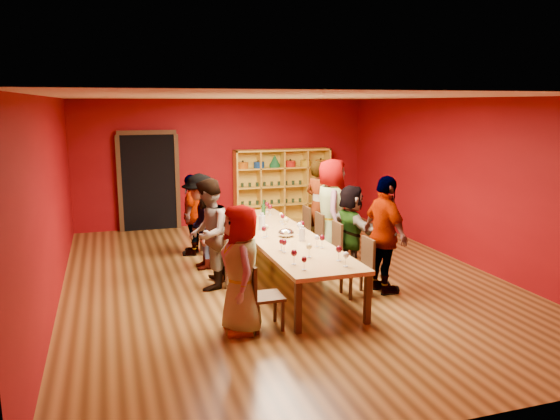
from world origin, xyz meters
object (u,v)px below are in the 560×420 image
Objects in this scene: person_right_1 at (385,235)px; person_right_2 at (351,228)px; chair_person_left_3 at (216,240)px; chair_person_right_4 at (301,226)px; tasting_table at (282,238)px; shelving_unit at (282,182)px; chair_person_right_3 at (314,234)px; chair_person_left_2 at (229,256)px; person_left_2 at (208,234)px; spittoon_bowl at (286,233)px; wine_bottle at (263,210)px; chair_person_left_0 at (260,292)px; person_left_4 at (192,215)px; person_right_4 at (319,205)px; person_left_0 at (241,269)px; chair_person_left_4 at (207,228)px; chair_person_right_2 at (331,245)px; chair_person_right_1 at (361,264)px; person_right_3 at (331,209)px; person_left_3 at (201,222)px.

person_right_1 is 1.18m from person_right_2.
chair_person_right_4 is (1.82, 0.55, 0.00)m from chair_person_left_3.
tasting_table is 1.88× the size of shelving_unit.
chair_person_left_3 is 0.49× the size of person_right_1.
chair_person_left_3 and chair_person_right_3 have the same top height.
chair_person_left_2 is at bearing -138.23° from chair_person_right_4.
person_left_2 is 1.15× the size of person_right_2.
spittoon_bowl is 0.82× the size of wine_bottle.
tasting_table is 5.06× the size of chair_person_left_0.
person_right_1 is at bearing -43.93° from chair_person_left_3.
person_left_4 reaches higher than spittoon_bowl.
person_right_1 is 1.02× the size of person_right_4.
spittoon_bowl is at bearing -131.69° from chair_person_right_3.
person_left_2 is at bearing -129.57° from wine_bottle.
chair_person_right_3 is (2.16, 0.94, -0.38)m from person_left_2.
chair_person_left_3 is at bearing -124.88° from shelving_unit.
person_left_2 reaches higher than tasting_table.
person_left_0 reaches higher than chair_person_left_4.
chair_person_right_3 is at bearing 128.63° from person_right_4.
chair_person_right_2 is 2.79× the size of wine_bottle.
tasting_table is at bearing -65.29° from chair_person_left_4.
person_right_4 is (0.36, 1.51, 0.41)m from chair_person_right_2.
shelving_unit is at bearing 72.89° from spittoon_bowl.
person_right_2 is at bearing 41.60° from chair_person_left_0.
chair_person_right_1 is 0.47× the size of person_right_3.
person_left_2 is 1.12× the size of person_left_4.
person_left_0 reaches higher than chair_person_right_2.
shelving_unit is at bearing 69.62° from chair_person_left_0.
wine_bottle is (1.05, 0.61, 0.38)m from chair_person_left_3.
person_right_1 is (2.46, 0.77, 0.08)m from person_left_0.
person_right_4 is at bearing 36.69° from chair_person_left_2.
wine_bottle is at bearing 73.28° from chair_person_left_0.
chair_person_right_1 is at bearing -172.20° from person_right_3.
person_right_3 is at bearing -33.94° from wine_bottle.
tasting_table is 0.93m from chair_person_left_2.
shelving_unit reaches higher than person_left_0.
person_left_0 is at bearing -136.81° from chair_person_right_2.
shelving_unit is 4.32m from chair_person_right_2.
shelving_unit is 6.64m from chair_person_left_0.
chair_person_left_0 and chair_person_right_3 have the same top height.
tasting_table is at bearing 114.17° from person_left_2.
spittoon_bowl is at bearing 46.60° from person_right_1.
chair_person_left_4 is (0.00, 2.04, 0.00)m from chair_person_left_2.
chair_person_left_0 is at bearing -157.01° from chair_person_right_1.
wine_bottle is at bearing 115.59° from person_left_3.
spittoon_bowl is (1.28, -0.05, -0.07)m from person_left_2.
spittoon_bowl is at bearing -49.82° from chair_person_left_3.
person_left_4 is 2.39m from chair_person_right_3.
chair_person_left_4 is at bearing 114.33° from spittoon_bowl.
person_left_0 is at bearing -159.53° from chair_person_right_1.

